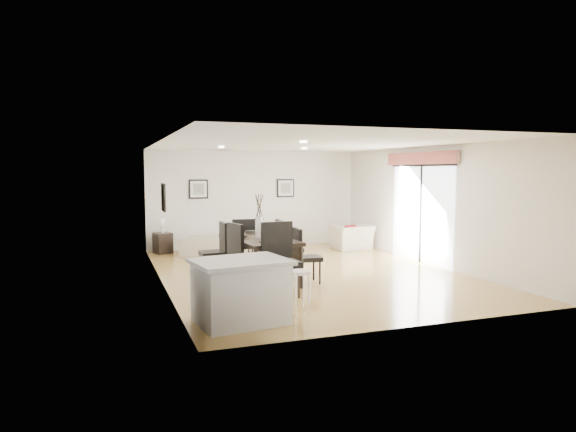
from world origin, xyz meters
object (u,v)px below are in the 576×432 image
object	(u,v)px
sofa	(216,244)
dining_chair_efar	(285,243)
dining_chair_wnear	(229,253)
dining_chair_head	(280,255)
kitchen_island	(241,291)
dining_chair_foot	(243,241)
side_table	(163,243)
dining_chair_enear	(303,252)
dining_table	(259,242)
dining_chair_wfar	(218,247)
bar_stool	(300,277)
armchair	(352,237)
coffee_table	(266,242)

from	to	relation	value
sofa	dining_chair_efar	world-z (taller)	dining_chair_efar
dining_chair_wnear	sofa	bearing A→B (deg)	157.17
dining_chair_head	kitchen_island	distance (m)	1.73
dining_chair_wnear	kitchen_island	distance (m)	2.16
dining_chair_efar	dining_chair_foot	xyz separation A→B (m)	(-0.72, 0.74, -0.01)
dining_chair_efar	side_table	distance (m)	4.15
dining_chair_head	dining_chair_enear	bearing A→B (deg)	44.08
dining_table	side_table	bearing A→B (deg)	104.01
dining_chair_enear	side_table	xyz separation A→B (m)	(-2.14, 4.56, -0.32)
dining_chair_wfar	dining_chair_enear	xyz separation A→B (m)	(1.43, -1.01, -0.03)
dining_table	bar_stool	size ratio (longest dim) A/B	3.08
dining_chair_enear	dining_chair_foot	world-z (taller)	dining_chair_foot
side_table	armchair	bearing A→B (deg)	-11.95
dining_chair_wfar	dining_table	bearing A→B (deg)	53.54
armchair	sofa	bearing A→B (deg)	-8.02
sofa	dining_chair_enear	world-z (taller)	dining_chair_enear
dining_chair_head	coffee_table	bearing A→B (deg)	73.60
sofa	dining_chair_foot	distance (m)	2.14
dining_table	dining_chair_efar	distance (m)	0.89
dining_chair_wnear	coffee_table	bearing A→B (deg)	139.89
side_table	coffee_table	bearing A→B (deg)	-6.84
armchair	dining_chair_head	size ratio (longest dim) A/B	0.81
side_table	bar_stool	bearing A→B (deg)	-79.26
side_table	bar_stool	size ratio (longest dim) A/B	0.78
dining_chair_wnear	bar_stool	bearing A→B (deg)	0.20
dining_chair_wfar	dining_chair_efar	size ratio (longest dim) A/B	0.99
dining_chair_efar	side_table	size ratio (longest dim) A/B	2.09
coffee_table	side_table	size ratio (longest dim) A/B	1.99
dining_chair_wfar	dining_chair_efar	bearing A→B (deg)	89.35
sofa	coffee_table	world-z (taller)	sofa
dining_chair_enear	dining_chair_efar	distance (m)	1.02
dining_chair_wfar	dining_chair_efar	distance (m)	1.43
dining_table	bar_stool	bearing A→B (deg)	-98.53
dining_chair_wnear	dining_chair_wfar	bearing A→B (deg)	165.57
dining_chair_head	kitchen_island	world-z (taller)	dining_chair_head
dining_chair_head	bar_stool	bearing A→B (deg)	-97.89
dining_chair_enear	kitchen_island	distance (m)	2.75
dining_chair_wnear	dining_chair_enear	size ratio (longest dim) A/B	1.12
armchair	kitchen_island	size ratio (longest dim) A/B	0.72
dining_chair_wfar	dining_chair_foot	bearing A→B (deg)	135.52
sofa	dining_chair_foot	bearing A→B (deg)	102.07
sofa	armchair	xyz separation A→B (m)	(3.68, -0.35, 0.06)
dining_chair_wfar	kitchen_island	world-z (taller)	dining_chair_wfar
dining_table	coffee_table	world-z (taller)	dining_table
armchair	kitchen_island	xyz separation A→B (m)	(-4.57, -5.62, 0.12)
kitchen_island	armchair	bearing A→B (deg)	42.74
coffee_table	dining_chair_wnear	bearing A→B (deg)	-99.49
armchair	bar_stool	bearing A→B (deg)	54.12
dining_chair_enear	coffee_table	distance (m)	4.29
dining_chair_foot	kitchen_island	size ratio (longest dim) A/B	0.78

